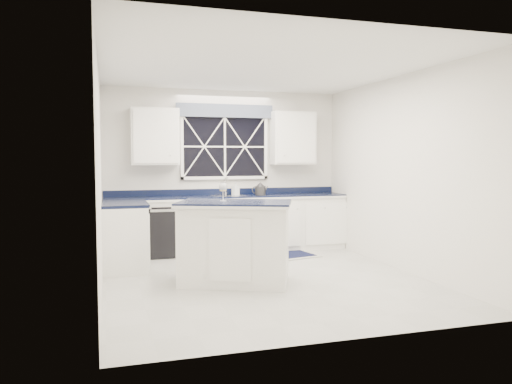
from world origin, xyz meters
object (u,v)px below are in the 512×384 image
object	(u,v)px
wine_glass	(223,188)
island	(235,242)
faucet	(226,185)
dishwasher	(162,230)
kettle	(260,189)
soap_bottle	(235,188)

from	to	relation	value
wine_glass	island	bearing A→B (deg)	-39.44
faucet	island	bearing A→B (deg)	-100.39
dishwasher	kettle	distance (m)	1.76
kettle	dishwasher	bearing A→B (deg)	170.45
island	soap_bottle	distance (m)	2.27
dishwasher	wine_glass	bearing A→B (deg)	-73.42
soap_bottle	wine_glass	bearing A→B (deg)	-108.45
soap_bottle	faucet	bearing A→B (deg)	154.29
island	faucet	bearing A→B (deg)	102.22
faucet	soap_bottle	xyz separation A→B (m)	(0.15, -0.07, -0.05)
island	kettle	xyz separation A→B (m)	(0.95, 2.01, 0.52)
dishwasher	kettle	world-z (taller)	kettle
faucet	kettle	distance (m)	0.58
wine_glass	soap_bottle	bearing A→B (deg)	71.55
island	kettle	size ratio (longest dim) A/B	5.30
dishwasher	faucet	xyz separation A→B (m)	(1.10, 0.19, 0.69)
faucet	kettle	bearing A→B (deg)	-20.74
kettle	faucet	bearing A→B (deg)	150.10
dishwasher	wine_glass	size ratio (longest dim) A/B	3.40
dishwasher	kettle	bearing A→B (deg)	-0.39
kettle	soap_bottle	distance (m)	0.42
island	kettle	distance (m)	2.28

